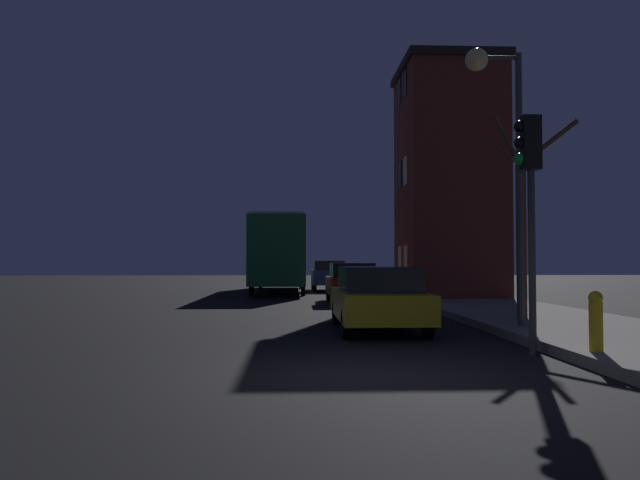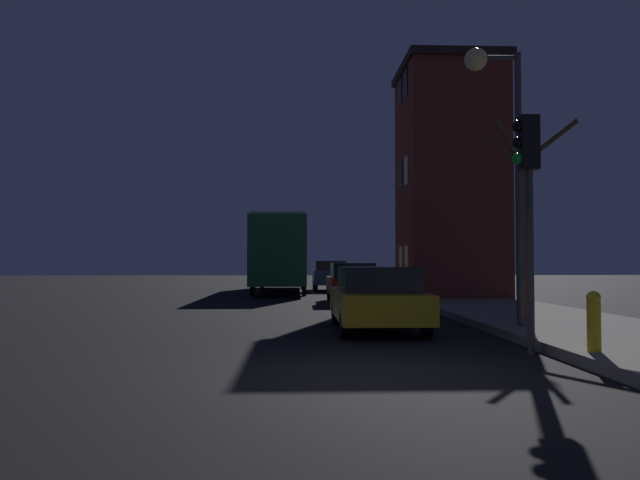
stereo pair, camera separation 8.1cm
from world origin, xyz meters
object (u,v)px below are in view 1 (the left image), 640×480
(traffic_light, at_px, (529,182))
(car_near_lane, at_px, (378,297))
(bus, at_px, (279,249))
(fire_hydrant, at_px, (596,320))
(streetlamp, at_px, (498,122))
(bare_tree, at_px, (523,217))
(car_far_lane, at_px, (329,275))
(car_mid_lane, at_px, (351,282))

(traffic_light, bearing_deg, car_near_lane, 118.84)
(bus, bearing_deg, traffic_light, -77.87)
(bus, distance_m, fire_hydrant, 22.90)
(streetlamp, distance_m, bare_tree, 2.82)
(car_far_lane, bearing_deg, bus, -159.03)
(car_far_lane, height_order, fire_hydrant, car_far_lane)
(traffic_light, xyz_separation_m, car_mid_lane, (-1.74, 12.93, -2.06))
(bare_tree, bearing_deg, streetlamp, -123.70)
(car_near_lane, xyz_separation_m, fire_hydrant, (2.66, -4.58, -0.07))
(streetlamp, xyz_separation_m, car_near_lane, (-2.47, 0.80, -3.75))
(bus, bearing_deg, bare_tree, -69.67)
(traffic_light, height_order, car_far_lane, traffic_light)
(fire_hydrant, bearing_deg, car_far_lane, 96.60)
(fire_hydrant, bearing_deg, car_near_lane, 120.15)
(bare_tree, bearing_deg, car_mid_lane, 111.93)
(streetlamp, bearing_deg, bus, 105.26)
(car_near_lane, xyz_separation_m, car_far_lane, (-0.03, 18.64, 0.10))
(traffic_light, relative_size, bare_tree, 0.81)
(car_near_lane, relative_size, fire_hydrant, 4.86)
(traffic_light, bearing_deg, bus, 102.13)
(car_mid_lane, height_order, fire_hydrant, car_mid_lane)
(bare_tree, relative_size, bus, 0.42)
(car_mid_lane, xyz_separation_m, fire_hydrant, (2.37, -13.83, -0.12))
(traffic_light, relative_size, bus, 0.34)
(bare_tree, xyz_separation_m, fire_hydrant, (-0.98, -5.52, -1.94))
(bus, relative_size, car_near_lane, 2.64)
(bus, xyz_separation_m, car_near_lane, (2.56, -17.67, -1.42))
(traffic_light, xyz_separation_m, fire_hydrant, (0.64, -0.91, -2.18))
(bare_tree, distance_m, bus, 17.84)
(fire_hydrant, bearing_deg, bare_tree, 79.98)
(streetlamp, relative_size, traffic_light, 1.49)
(traffic_light, height_order, car_mid_lane, traffic_light)
(streetlamp, bearing_deg, traffic_light, -99.00)
(traffic_light, relative_size, car_near_lane, 0.89)
(bus, xyz_separation_m, fire_hydrant, (5.22, -22.24, -1.50))
(traffic_light, relative_size, car_mid_lane, 1.00)
(car_near_lane, height_order, car_far_lane, car_far_lane)
(streetlamp, distance_m, bus, 19.28)
(streetlamp, height_order, car_far_lane, streetlamp)
(bare_tree, height_order, car_near_lane, bare_tree)
(car_mid_lane, distance_m, fire_hydrant, 14.04)
(car_near_lane, bearing_deg, bare_tree, 14.54)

